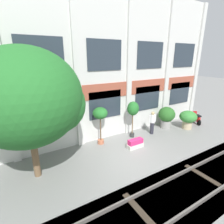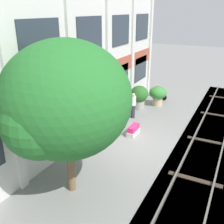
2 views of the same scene
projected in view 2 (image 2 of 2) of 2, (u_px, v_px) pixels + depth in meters
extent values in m
plane|color=gray|center=(137.00, 143.00, 13.18)|extent=(80.00, 80.00, 0.00)
cube|color=silver|center=(86.00, 50.00, 12.77)|extent=(17.16, 0.50, 8.87)
cube|color=#9E4C38|center=(91.00, 77.00, 13.14)|extent=(17.16, 0.06, 0.90)
cube|color=silver|center=(7.00, 72.00, 8.37)|extent=(0.36, 0.16, 8.87)
cube|color=silver|center=(70.00, 56.00, 11.21)|extent=(0.36, 0.16, 8.87)
cube|color=silver|center=(108.00, 46.00, 14.05)|extent=(0.36, 0.16, 8.87)
cube|color=silver|center=(133.00, 40.00, 16.89)|extent=(0.36, 0.16, 8.87)
cube|color=silver|center=(151.00, 36.00, 19.74)|extent=(0.36, 0.16, 8.87)
cube|color=#28333D|center=(48.00, 116.00, 10.61)|extent=(2.20, 0.04, 1.70)
cube|color=#28333D|center=(92.00, 94.00, 13.45)|extent=(2.20, 0.04, 1.70)
cube|color=#28333D|center=(121.00, 79.00, 16.29)|extent=(2.20, 0.04, 1.70)
cube|color=#28333D|center=(141.00, 69.00, 19.13)|extent=(2.20, 0.04, 1.70)
cube|color=#28333D|center=(41.00, 43.00, 9.54)|extent=(2.20, 0.04, 1.70)
cube|color=#28333D|center=(90.00, 35.00, 12.38)|extent=(2.20, 0.04, 1.70)
cube|color=#28333D|center=(121.00, 30.00, 15.22)|extent=(2.20, 0.04, 1.70)
cube|color=#28333D|center=(142.00, 27.00, 18.07)|extent=(2.20, 0.04, 1.70)
cube|color=#4C473F|center=(202.00, 161.00, 11.88)|extent=(25.16, 2.80, 0.28)
cube|color=#605B56|center=(219.00, 161.00, 11.50)|extent=(25.16, 0.07, 0.15)
cube|color=#605B56|center=(186.00, 153.00, 12.11)|extent=(25.16, 0.07, 0.15)
cube|color=#382D23|center=(195.00, 179.00, 10.37)|extent=(0.24, 2.10, 0.03)
cube|color=#382D23|center=(208.00, 141.00, 13.37)|extent=(0.24, 2.10, 0.03)
cube|color=#382D23|center=(218.00, 115.00, 16.66)|extent=(0.24, 2.10, 0.03)
cube|color=#382D23|center=(224.00, 98.00, 19.88)|extent=(0.24, 2.10, 0.03)
cylinder|color=brown|center=(70.00, 160.00, 9.39)|extent=(0.28, 0.28, 2.49)
ellipsoid|color=#236B28|center=(66.00, 99.00, 8.54)|extent=(4.33, 4.33, 3.91)
sphere|color=#236B28|center=(40.00, 121.00, 7.87)|extent=(2.38, 2.38, 2.38)
sphere|color=#236B28|center=(89.00, 102.00, 9.49)|extent=(2.38, 2.38, 2.38)
cube|color=beige|center=(133.00, 132.00, 14.06)|extent=(1.01, 0.38, 0.25)
cube|color=#DB2866|center=(134.00, 128.00, 13.96)|extent=(0.91, 0.33, 0.28)
cylinder|color=tan|center=(157.00, 101.00, 18.32)|extent=(0.67, 0.67, 0.55)
ellipsoid|color=#388438|center=(158.00, 93.00, 18.09)|extent=(1.22, 1.22, 0.85)
cylinder|color=gray|center=(139.00, 105.00, 17.63)|extent=(0.72, 0.72, 0.60)
ellipsoid|color=#286023|center=(139.00, 94.00, 17.35)|extent=(1.19, 1.19, 1.09)
cylinder|color=#B76647|center=(96.00, 138.00, 13.46)|extent=(0.38, 0.38, 0.25)
cylinder|color=brown|center=(95.00, 122.00, 13.13)|extent=(0.07, 0.07, 1.57)
ellipsoid|color=#236B28|center=(95.00, 105.00, 12.79)|extent=(0.87, 0.87, 0.69)
cylinder|color=#333333|center=(118.00, 123.00, 15.19)|extent=(0.29, 0.29, 0.26)
cylinder|color=brown|center=(118.00, 109.00, 14.86)|extent=(0.07, 0.07, 1.51)
ellipsoid|color=#236B28|center=(119.00, 93.00, 14.52)|extent=(0.74, 0.74, 0.89)
cylinder|color=black|center=(156.00, 94.00, 20.07)|extent=(0.31, 0.46, 0.48)
cylinder|color=black|center=(164.00, 97.00, 19.37)|extent=(0.31, 0.46, 0.48)
cube|color=red|center=(160.00, 95.00, 19.70)|extent=(0.54, 0.71, 0.08)
ellipsoid|color=red|center=(163.00, 93.00, 19.41)|extent=(0.50, 0.62, 0.36)
cube|color=black|center=(163.00, 90.00, 19.34)|extent=(0.41, 0.49, 0.10)
cube|color=red|center=(157.00, 90.00, 19.88)|extent=(0.30, 0.24, 0.60)
cylinder|color=#B7B7BF|center=(157.00, 85.00, 19.76)|extent=(0.45, 0.27, 0.03)
cylinder|color=#282833|center=(133.00, 111.00, 16.17)|extent=(0.26, 0.26, 0.82)
cylinder|color=silver|center=(133.00, 101.00, 15.92)|extent=(0.34, 0.34, 0.55)
sphere|color=tan|center=(133.00, 95.00, 15.78)|extent=(0.22, 0.22, 0.22)
cylinder|color=silver|center=(131.00, 101.00, 15.75)|extent=(0.09, 0.09, 0.50)
cylinder|color=silver|center=(135.00, 100.00, 16.07)|extent=(0.09, 0.09, 0.50)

